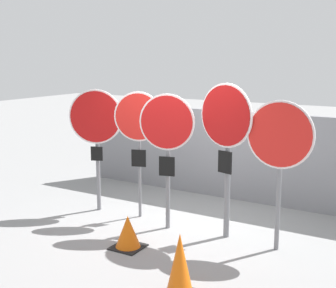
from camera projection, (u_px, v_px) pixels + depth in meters
The scene contains 9 objects.
ground_plane at pixel (182, 223), 7.81m from camera, with size 40.00×40.00×0.00m, color gray.
fence_back at pixel (225, 154), 9.09m from camera, with size 6.19×0.12×1.72m.
stop_sign_0 at pixel (96, 125), 8.14m from camera, with size 0.88×0.41×2.18m.
stop_sign_1 at pixel (138, 124), 7.77m from camera, with size 0.80×0.29×2.17m.
stop_sign_2 at pixel (167, 133), 7.24m from camera, with size 0.86×0.27×2.18m.
stop_sign_3 at pixel (226, 133), 6.87m from camera, with size 0.92×0.30×2.36m.
stop_sign_4 at pixel (280, 143), 6.40m from camera, with size 0.95×0.12×2.16m.
traffic_cone_0 at pixel (128, 232), 6.75m from camera, with size 0.44×0.44×0.48m.
traffic_cone_1 at pixel (180, 265), 5.40m from camera, with size 0.38×0.38×0.75m.
Camera 1 is at (3.59, -6.51, 2.75)m, focal length 50.00 mm.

